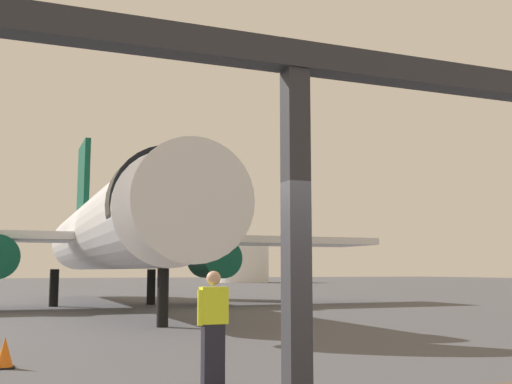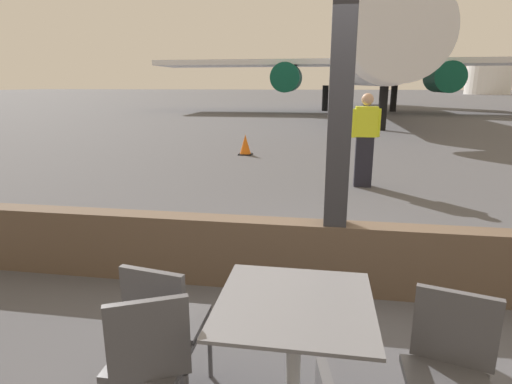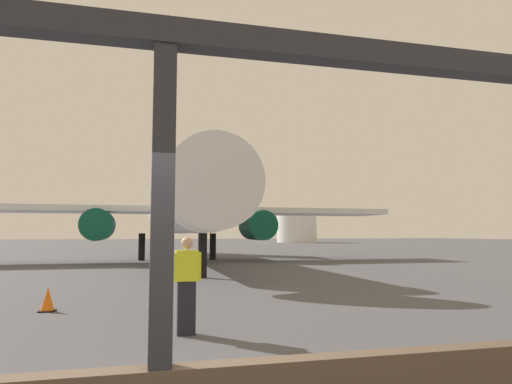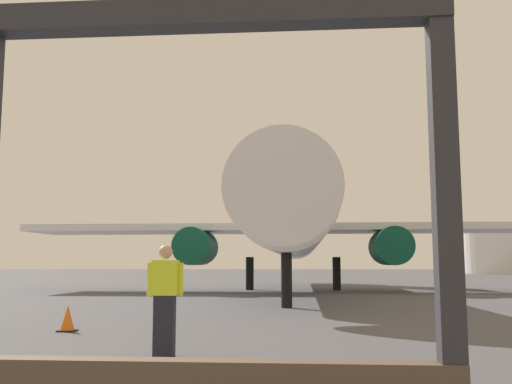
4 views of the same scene
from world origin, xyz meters
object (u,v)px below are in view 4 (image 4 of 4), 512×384
at_px(airplane, 292,223).
at_px(traffic_cone, 68,319).
at_px(ground_crew_worker, 165,299).
at_px(fuel_storage_tank, 489,252).

bearing_deg(airplane, traffic_cone, -103.82).
xyz_separation_m(ground_crew_worker, fuel_storage_tank, (29.56, 79.31, 2.26)).
distance_m(ground_crew_worker, traffic_cone, 4.40).
bearing_deg(traffic_cone, airplane, 76.18).
relative_size(airplane, fuel_storage_tank, 3.77).
distance_m(airplane, ground_crew_worker, 21.89).
bearing_deg(airplane, ground_crew_worker, -94.31).
bearing_deg(ground_crew_worker, airplane, 85.69).
bearing_deg(traffic_cone, ground_crew_worker, -48.41).
relative_size(traffic_cone, fuel_storage_tank, 0.07).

